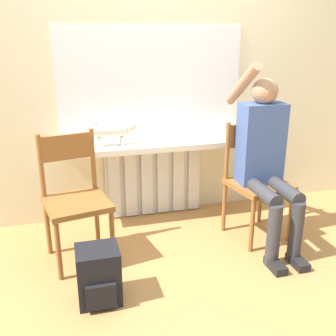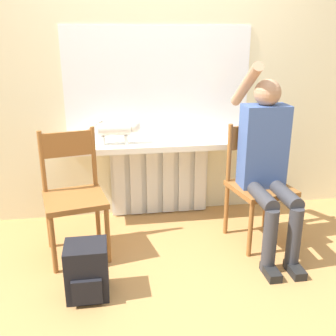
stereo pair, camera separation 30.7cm
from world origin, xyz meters
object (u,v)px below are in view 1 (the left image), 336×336
Objects in this scene: chair_right at (256,179)px; backpack at (99,275)px; cat at (115,130)px; person at (266,155)px; chair_left at (75,197)px.

backpack is at bearing -168.21° from chair_right.
chair_right is 1.23m from cat.
chair_right is at bearing 94.64° from person.
person is at bearing 18.24° from backpack.
chair_right reaches higher than backpack.
chair_left is at bearing 169.06° from chair_right.
backpack is at bearing -104.46° from cat.
person is 1.24m from cat.
person reaches higher than cat.
person is at bearing -29.11° from cat.
cat is at bearing 144.71° from chair_right.
person is 1.52m from backpack.
person is at bearing -96.30° from chair_right.
chair_right is at bearing -24.35° from cat.
cat is at bearing 150.89° from person.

